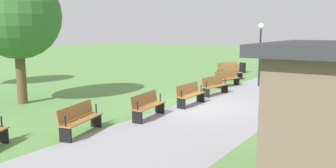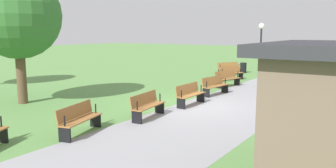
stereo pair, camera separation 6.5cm
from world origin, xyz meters
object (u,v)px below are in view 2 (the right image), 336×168
trash_bin (243,68)px  bench_2 (227,78)px  bench_0 (229,68)px  tree_1 (17,16)px  bench_1 (231,73)px  lamp_post (261,42)px  bench_4 (190,94)px  bench_6 (79,119)px  bench_3 (215,85)px  bench_5 (147,105)px

trash_bin → bench_2: bearing=14.1°
bench_2 → trash_bin: bench_2 is taller
bench_0 → tree_1: bearing=17.4°
bench_1 → lamp_post: size_ratio=0.50×
bench_0 → bench_4: size_ratio=1.00×
bench_6 → lamp_post: (-11.92, 1.42, 2.04)m
bench_2 → tree_1: bearing=-15.5°
bench_3 → bench_4: size_ratio=1.03×
bench_4 → trash_bin: bench_4 is taller
bench_5 → bench_6: (2.64, -0.54, 0.00)m
bench_0 → bench_3: same height
bench_3 → tree_1: (6.45, -5.97, 3.24)m
bench_5 → bench_6: 2.70m
bench_5 → bench_0: bearing=-176.2°
lamp_post → bench_0: bearing=-136.4°
bench_3 → trash_bin: bench_3 is taller
bench_0 → trash_bin: bearing=-163.7°
bench_0 → bench_2: (4.95, 2.10, 0.00)m
bench_2 → bench_4: size_ratio=1.04×
bench_1 → tree_1: size_ratio=0.32×
bench_4 → bench_5: 2.70m
bench_2 → trash_bin: size_ratio=2.34×
bench_1 → bench_2: (2.55, 0.88, 0.00)m
bench_4 → bench_1: bearing=-168.5°
bench_0 → lamp_post: lamp_post is taller
bench_5 → bench_6: bearing=-19.2°
bench_2 → bench_4: same height
bench_0 → trash_bin: (-1.67, 0.43, -0.09)m
bench_2 → bench_4: bearing=23.1°
bench_4 → bench_6: (5.34, -0.72, 0.00)m
bench_1 → bench_3: bearing=38.4°
bench_1 → bench_5: size_ratio=1.00×
bench_6 → lamp_post: bearing=157.8°
bench_1 → bench_2: same height
bench_5 → lamp_post: bearing=166.8°
bench_4 → bench_2: bearing=-172.3°
bench_5 → trash_bin: 14.81m
bench_1 → bench_0: bearing=-130.1°
bench_6 → bench_2: bearing=164.6°
bench_4 → bench_3: bearing=-176.2°
bench_5 → tree_1: size_ratio=0.32×
bench_5 → trash_bin: bench_5 is taller
tree_1 → trash_bin: 16.50m
tree_1 → bench_5: bearing=100.1°
bench_1 → bench_3: size_ratio=1.00×
lamp_post → bench_2: bearing=-48.7°
tree_1 → bench_2: bearing=149.1°
bench_3 → trash_bin: (-9.26, -2.20, -0.09)m
bench_0 → bench_5: size_ratio=0.97×
bench_0 → bench_3: size_ratio=0.97×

